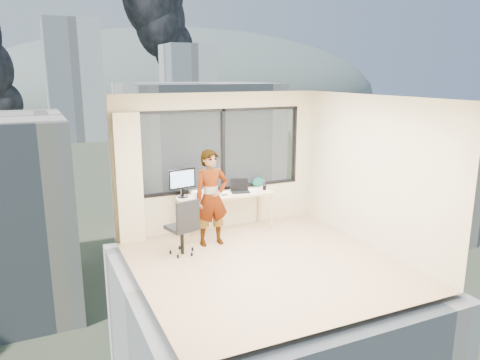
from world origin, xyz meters
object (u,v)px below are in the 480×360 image
person (211,198)px  handbag (258,182)px  chair (182,226)px  desk (225,213)px  monitor (182,183)px  laptop (240,186)px  game_console (199,192)px

person → handbag: 1.44m
chair → handbag: size_ratio=3.90×
desk → monitor: bearing=172.3°
person → monitor: size_ratio=3.20×
laptop → handbag: laptop is taller
chair → game_console: size_ratio=3.33×
handbag → desk: bearing=179.2°
monitor → laptop: 1.12m
game_console → laptop: 0.79m
person → game_console: size_ratio=5.73×
desk → person: bearing=-133.8°
game_console → laptop: bearing=-24.0°
chair → laptop: bearing=11.7°
handbag → laptop: bearing=-170.3°
desk → person: (-0.46, -0.48, 0.46)m
desk → handbag: handbag is taller
desk → monitor: size_ratio=3.43×
monitor → game_console: size_ratio=1.79×
person → desk: bearing=46.0°
person → game_console: 0.68m
desk → chair: chair is taller
monitor → handbag: size_ratio=2.09×
person → laptop: bearing=30.9°
monitor → game_console: (0.34, 0.08, -0.23)m
handbag → person: bearing=-167.2°
game_console → monitor: bearing=-174.4°
person → handbag: person is taller
handbag → chair: bearing=-170.0°
person → monitor: bearing=119.7°
chair → game_console: chair is taller
laptop → handbag: (0.50, 0.24, -0.01)m
chair → monitor: (0.28, 0.81, 0.52)m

